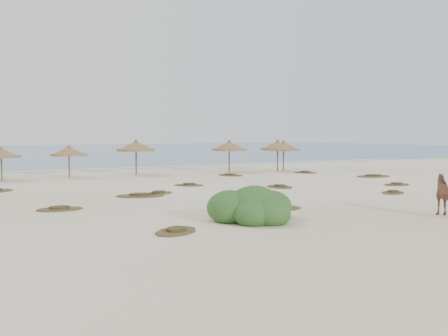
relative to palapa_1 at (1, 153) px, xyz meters
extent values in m
plane|color=#F5EBCA|center=(10.82, -18.70, -1.87)|extent=(160.00, 160.00, 0.00)
cube|color=#2C5886|center=(10.82, 56.30, -1.87)|extent=(200.00, 100.00, 0.01)
cube|color=white|center=(10.82, 7.30, -1.87)|extent=(70.00, 0.60, 0.01)
cylinder|color=brown|center=(0.00, 0.00, -0.97)|extent=(0.10, 0.10, 1.80)
cylinder|color=olive|center=(0.00, 0.00, -0.22)|extent=(2.82, 2.82, 0.15)
cone|color=olive|center=(0.00, 0.00, 0.06)|extent=(2.73, 2.73, 0.64)
cone|color=olive|center=(0.00, 0.00, 0.45)|extent=(0.31, 0.31, 0.19)
cylinder|color=brown|center=(4.58, -0.02, -0.96)|extent=(0.10, 0.10, 1.83)
cylinder|color=olive|center=(4.58, -0.02, -0.20)|extent=(2.74, 2.74, 0.16)
cone|color=olive|center=(4.58, -0.02, 0.09)|extent=(2.64, 2.64, 0.65)
cone|color=olive|center=(4.58, -0.02, 0.48)|extent=(0.31, 0.31, 0.19)
cylinder|color=brown|center=(9.74, -0.07, -0.81)|extent=(0.12, 0.12, 2.12)
cylinder|color=olive|center=(9.74, -0.07, 0.07)|extent=(3.93, 3.93, 0.18)
cone|color=olive|center=(9.74, -0.07, 0.40)|extent=(3.80, 3.80, 0.76)
cone|color=olive|center=(9.74, -0.07, 0.85)|extent=(0.36, 0.36, 0.22)
cylinder|color=brown|center=(17.48, -1.31, -0.84)|extent=(0.12, 0.12, 2.07)
cylinder|color=olive|center=(17.48, -1.31, 0.02)|extent=(3.37, 3.37, 0.18)
cone|color=olive|center=(17.48, -1.31, 0.35)|extent=(3.26, 3.26, 0.74)
cone|color=olive|center=(17.48, -1.31, 0.79)|extent=(0.35, 0.35, 0.22)
cylinder|color=brown|center=(22.28, -2.43, -0.86)|extent=(0.12, 0.12, 2.03)
cylinder|color=olive|center=(22.28, -2.43, -0.02)|extent=(3.66, 3.66, 0.17)
cone|color=olive|center=(22.28, -2.43, 0.30)|extent=(3.54, 3.54, 0.72)
cone|color=olive|center=(22.28, -2.43, 0.73)|extent=(0.35, 0.35, 0.21)
cylinder|color=brown|center=(21.62, -2.47, -0.83)|extent=(0.12, 0.12, 2.08)
cylinder|color=olive|center=(21.62, -2.47, 0.03)|extent=(3.52, 3.52, 0.18)
cone|color=olive|center=(21.62, -2.47, 0.36)|extent=(3.41, 3.41, 0.74)
cone|color=olive|center=(21.62, -2.47, 0.81)|extent=(0.36, 0.36, 0.22)
ellipsoid|color=#38632A|center=(6.64, -22.22, -1.31)|extent=(2.04, 2.04, 1.53)
ellipsoid|color=#38632A|center=(7.56, -21.92, -1.41)|extent=(1.64, 1.64, 1.23)
ellipsoid|color=#38632A|center=(5.82, -21.81, -1.36)|extent=(1.74, 1.74, 1.30)
ellipsoid|color=#38632A|center=(6.84, -22.94, -1.46)|extent=(1.53, 1.53, 1.15)
ellipsoid|color=#38632A|center=(6.23, -22.73, -1.48)|extent=(1.43, 1.43, 1.07)
ellipsoid|color=#38632A|center=(7.25, -21.30, -1.51)|extent=(1.23, 1.23, 0.92)
ellipsoid|color=#38632A|center=(6.95, -21.71, -0.95)|extent=(0.92, 0.92, 0.69)
ellipsoid|color=#38632A|center=(6.33, -22.12, -0.90)|extent=(0.82, 0.82, 0.61)
camera|label=1|loc=(-3.28, -37.71, 1.40)|focal=40.00mm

